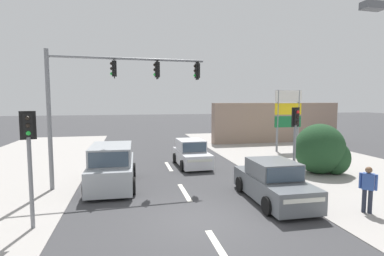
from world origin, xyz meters
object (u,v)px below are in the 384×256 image
object	(u,v)px
traffic_signal_mast	(107,89)
hatchback_crossing_left	(192,154)
shopping_plaza_sign	(288,112)
pedestrian_at_kerb	(368,187)
pedestal_signal_right_kerb	(295,134)
sedan_kerbside_parked	(273,183)
pedestal_signal_left_kerb	(29,150)
suv_oncoming_near	(112,167)

from	to	relation	value
traffic_signal_mast	hatchback_crossing_left	distance (m)	6.66
shopping_plaza_sign	pedestrian_at_kerb	size ratio (longest dim) A/B	2.82
traffic_signal_mast	hatchback_crossing_left	bearing A→B (deg)	35.91
pedestal_signal_right_kerb	sedan_kerbside_parked	size ratio (longest dim) A/B	0.84
sedan_kerbside_parked	pedestrian_at_kerb	size ratio (longest dim) A/B	2.61
traffic_signal_mast	shopping_plaza_sign	distance (m)	14.26
pedestal_signal_right_kerb	sedan_kerbside_parked	xyz separation A→B (m)	(-1.68, -1.34, -1.71)
pedestrian_at_kerb	traffic_signal_mast	bearing A→B (deg)	149.05
pedestal_signal_right_kerb	hatchback_crossing_left	distance (m)	6.59
sedan_kerbside_parked	pedestal_signal_right_kerb	bearing A→B (deg)	38.56
pedestal_signal_left_kerb	pedestrian_at_kerb	world-z (taller)	pedestal_signal_left_kerb
shopping_plaza_sign	pedestrian_at_kerb	xyz separation A→B (m)	(-3.76, -11.86, -2.06)
pedestrian_at_kerb	sedan_kerbside_parked	bearing A→B (deg)	143.37
pedestal_signal_left_kerb	hatchback_crossing_left	distance (m)	10.06
suv_oncoming_near	shopping_plaza_sign	bearing A→B (deg)	28.26
hatchback_crossing_left	suv_oncoming_near	size ratio (longest dim) A/B	0.80
sedan_kerbside_parked	hatchback_crossing_left	size ratio (longest dim) A/B	1.16
sedan_kerbside_parked	pedestrian_at_kerb	bearing A→B (deg)	-36.63
hatchback_crossing_left	suv_oncoming_near	bearing A→B (deg)	-142.22
hatchback_crossing_left	suv_oncoming_near	distance (m)	5.53
pedestal_signal_left_kerb	hatchback_crossing_left	bearing A→B (deg)	49.06
pedestrian_at_kerb	suv_oncoming_near	bearing A→B (deg)	149.23
pedestal_signal_left_kerb	hatchback_crossing_left	world-z (taller)	pedestal_signal_left_kerb
shopping_plaza_sign	hatchback_crossing_left	size ratio (longest dim) A/B	1.25
hatchback_crossing_left	pedestrian_at_kerb	size ratio (longest dim) A/B	2.26
sedan_kerbside_parked	shopping_plaza_sign	bearing A→B (deg)	57.78
pedestal_signal_left_kerb	suv_oncoming_near	world-z (taller)	pedestal_signal_left_kerb
pedestal_signal_right_kerb	pedestal_signal_left_kerb	distance (m)	10.19
pedestal_signal_left_kerb	suv_oncoming_near	bearing A→B (deg)	62.59
pedestal_signal_right_kerb	pedestrian_at_kerb	size ratio (longest dim) A/B	2.18
pedestal_signal_left_kerb	pedestrian_at_kerb	distance (m)	10.97
sedan_kerbside_parked	pedestal_signal_left_kerb	bearing A→B (deg)	-174.43
pedestal_signal_left_kerb	pedestal_signal_right_kerb	bearing A→B (deg)	12.15
pedestal_signal_right_kerb	suv_oncoming_near	size ratio (longest dim) A/B	0.78
pedestal_signal_left_kerb	hatchback_crossing_left	size ratio (longest dim) A/B	0.97
traffic_signal_mast	pedestal_signal_right_kerb	xyz separation A→B (m)	(7.97, -2.08, -1.94)
suv_oncoming_near	traffic_signal_mast	bearing A→B (deg)	139.08
shopping_plaza_sign	hatchback_crossing_left	world-z (taller)	shopping_plaza_sign
suv_oncoming_near	pedestal_signal_right_kerb	bearing A→B (deg)	-14.01
traffic_signal_mast	hatchback_crossing_left	xyz separation A→B (m)	(4.51, 3.27, -3.65)
shopping_plaza_sign	sedan_kerbside_parked	world-z (taller)	shopping_plaza_sign
shopping_plaza_sign	sedan_kerbside_parked	xyz separation A→B (m)	(-6.29, -9.98, -2.28)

